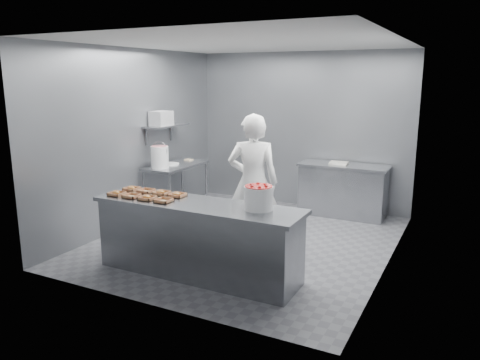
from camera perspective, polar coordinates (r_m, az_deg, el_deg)
name	(u,v)px	position (r m, az deg, el deg)	size (l,w,h in m)	color
floor	(247,240)	(6.94, 0.88, -7.37)	(4.50, 4.50, 0.00)	#4C4C51
ceiling	(248,43)	(6.55, 0.96, 16.36)	(4.50, 4.50, 0.00)	white
wall_back	(302,130)	(8.66, 7.52, 6.02)	(4.00, 0.04, 2.80)	slate
wall_left	(135,138)	(7.68, -12.65, 5.02)	(0.04, 4.50, 2.80)	slate
wall_right	(395,157)	(6.01, 18.33, 2.67)	(0.04, 4.50, 2.80)	slate
service_counter	(198,239)	(5.68, -5.17, -7.16)	(2.60, 0.70, 0.90)	slate
prep_table	(176,182)	(8.08, -7.76, -0.25)	(0.60, 1.20, 0.90)	slate
back_counter	(343,190)	(8.23, 12.42, -1.19)	(1.50, 0.60, 0.90)	slate
wall_shelf	(166,126)	(8.03, -8.97, 6.55)	(0.35, 0.90, 0.03)	slate
tray_0	(117,193)	(6.08, -14.80, -1.60)	(0.19, 0.18, 0.06)	tan
tray_1	(132,196)	(5.92, -13.03, -1.90)	(0.19, 0.18, 0.04)	tan
tray_2	(147,198)	(5.77, -11.23, -2.15)	(0.19, 0.18, 0.06)	tan
tray_3	(164,200)	(5.63, -9.28, -2.47)	(0.19, 0.18, 0.04)	tan
tray_4	(132,189)	(6.29, -13.07, -1.04)	(0.19, 0.18, 0.06)	tan
tray_5	(147,191)	(6.14, -11.32, -1.31)	(0.19, 0.18, 0.04)	tan
tray_6	(162,193)	(5.99, -9.54, -1.54)	(0.19, 0.18, 0.06)	tan
tray_7	(177,195)	(5.86, -7.65, -1.81)	(0.19, 0.18, 0.06)	tan
worker	(253,183)	(6.40, 1.59, -0.31)	(0.69, 0.45, 1.88)	white
strawberry_tub	(259,197)	(5.23, 2.28, -2.06)	(0.33, 0.33, 0.27)	white
glaze_bucket	(160,157)	(7.71, -9.76, 2.84)	(0.30, 0.28, 0.44)	white
bucket_lid	(171,164)	(8.02, -8.47, 1.95)	(0.29, 0.29, 0.02)	white
rag	(189,160)	(8.40, -6.28, 2.47)	(0.13, 0.11, 0.02)	#CCB28C
appliance	(161,118)	(7.91, -9.58, 7.43)	(0.28, 0.32, 0.24)	gray
paper_stack	(339,163)	(8.16, 11.96, 2.05)	(0.30, 0.22, 0.04)	silver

